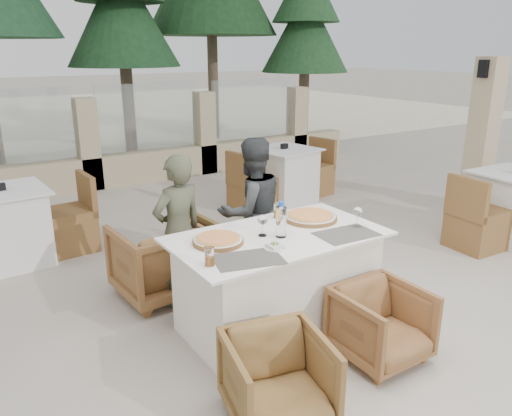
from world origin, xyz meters
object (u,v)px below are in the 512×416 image
pizza_left (218,240)px  wine_glass_centre (262,224)px  beer_glass_right (278,210)px  armchair_far_right (239,243)px  olive_dish (275,246)px  bg_table_b (284,176)px  pizza_right (310,216)px  bg_table_a (6,227)px  armchair_far_left (159,260)px  beer_glass_left (210,256)px  diner_right (252,212)px  armchair_near_left (278,380)px  wine_glass_corner (358,216)px  dining_table (277,282)px  water_bottle (281,219)px  diner_left (178,231)px

pizza_left → wine_glass_centre: (0.35, -0.05, 0.07)m
beer_glass_right → armchair_far_right: beer_glass_right is taller
olive_dish → bg_table_b: (2.19, 2.90, -0.41)m
pizza_right → bg_table_a: bearing=130.5°
pizza_left → armchair_far_left: pizza_left is taller
beer_glass_left → diner_right: diner_right is taller
pizza_left → bg_table_b: bearing=46.4°
armchair_far_left → armchair_near_left: 1.85m
wine_glass_centre → armchair_far_right: (0.35, 0.93, -0.53)m
pizza_left → armchair_far_right: bearing=51.7°
wine_glass_corner → bg_table_a: bearing=129.3°
dining_table → armchair_far_left: size_ratio=2.21×
pizza_right → water_bottle: size_ratio=1.58×
armchair_near_left → armchair_far_left: bearing=101.9°
dining_table → wine_glass_corner: (0.61, -0.20, 0.48)m
wine_glass_centre → wine_glass_corner: bearing=-18.8°
armchair_far_right → diner_right: (0.04, -0.17, 0.35)m
beer_glass_right → armchair_near_left: beer_glass_right is taller
beer_glass_left → olive_dish: bearing=0.1°
pizza_left → diner_left: (-0.00, 0.68, -0.14)m
wine_glass_corner → diner_right: size_ratio=0.14×
wine_glass_corner → beer_glass_left: (-1.30, -0.01, -0.03)m
pizza_left → armchair_far_left: 1.02m
dining_table → olive_dish: olive_dish is taller
wine_glass_corner → armchair_far_right: bearing=107.5°
dining_table → pizza_left: 0.62m
bg_table_a → dining_table: bearing=-60.6°
water_bottle → beer_glass_right: (0.23, 0.37, -0.07)m
pizza_left → armchair_far_right: size_ratio=0.51×
wine_glass_corner → armchair_near_left: bearing=-151.6°
pizza_right → armchair_far_left: 1.39m
bg_table_a → diner_right: bearing=-45.0°
wine_glass_centre → armchair_far_right: wine_glass_centre is taller
wine_glass_corner → olive_dish: wine_glass_corner is taller
diner_left → pizza_left: bearing=79.0°
wine_glass_centre → armchair_far_left: size_ratio=0.25×
pizza_right → armchair_near_left: pizza_right is taller
water_bottle → wine_glass_corner: bearing=-13.9°
pizza_right → diner_left: size_ratio=0.33×
olive_dish → pizza_right: bearing=30.2°
armchair_near_left → bg_table_b: bg_table_b is taller
armchair_far_left → diner_left: bearing=110.5°
armchair_near_left → wine_glass_corner: bearing=41.5°
olive_dish → wine_glass_centre: bearing=75.4°
pizza_left → wine_glass_corner: 1.11m
pizza_right → wine_glass_corner: (0.19, -0.34, 0.06)m
diner_left → diner_right: bearing=171.2°
dining_table → bg_table_a: same height
water_bottle → wine_glass_centre: bearing=138.3°
wine_glass_corner → beer_glass_right: size_ratio=1.48×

